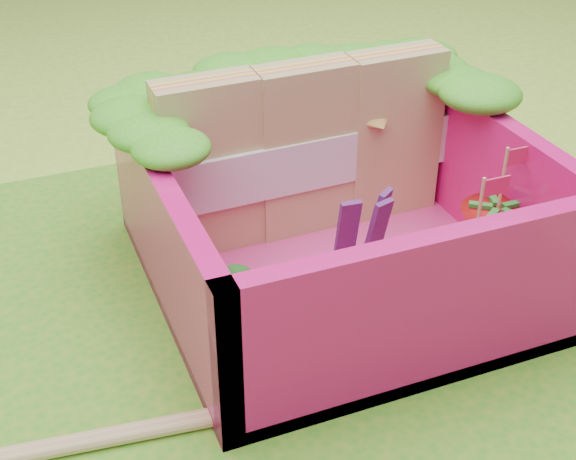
{
  "coord_description": "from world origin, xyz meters",
  "views": [
    {
      "loc": [
        -0.68,
        -2.07,
        1.76
      ],
      "look_at": [
        0.19,
        0.1,
        0.28
      ],
      "focal_mm": 50.0,
      "sensor_mm": 36.0,
      "label": 1
    }
  ],
  "objects_px": {
    "bento_box": "(338,213)",
    "strawberry_right": "(493,239)",
    "broccoli": "(230,309)",
    "strawberry_left": "(471,268)",
    "sandwich_stack": "(305,150)"
  },
  "relations": [
    {
      "from": "bento_box",
      "to": "strawberry_right",
      "type": "bearing_deg",
      "value": -24.99
    },
    {
      "from": "bento_box",
      "to": "broccoli",
      "type": "relative_size",
      "value": 4.18
    },
    {
      "from": "broccoli",
      "to": "strawberry_left",
      "type": "distance_m",
      "value": 0.85
    },
    {
      "from": "strawberry_left",
      "to": "strawberry_right",
      "type": "distance_m",
      "value": 0.19
    },
    {
      "from": "sandwich_stack",
      "to": "broccoli",
      "type": "bearing_deg",
      "value": -129.44
    },
    {
      "from": "strawberry_left",
      "to": "strawberry_right",
      "type": "xyz_separation_m",
      "value": [
        0.16,
        0.11,
        0.01
      ]
    },
    {
      "from": "sandwich_stack",
      "to": "strawberry_left",
      "type": "height_order",
      "value": "sandwich_stack"
    },
    {
      "from": "bento_box",
      "to": "broccoli",
      "type": "height_order",
      "value": "bento_box"
    },
    {
      "from": "strawberry_left",
      "to": "strawberry_right",
      "type": "height_order",
      "value": "strawberry_right"
    },
    {
      "from": "broccoli",
      "to": "strawberry_left",
      "type": "xyz_separation_m",
      "value": [
        0.84,
        -0.04,
        -0.04
      ]
    },
    {
      "from": "broccoli",
      "to": "sandwich_stack",
      "type": "bearing_deg",
      "value": 50.56
    },
    {
      "from": "broccoli",
      "to": "strawberry_left",
      "type": "relative_size",
      "value": 0.66
    },
    {
      "from": "strawberry_left",
      "to": "strawberry_right",
      "type": "relative_size",
      "value": 0.95
    },
    {
      "from": "strawberry_left",
      "to": "bento_box",
      "type": "bearing_deg",
      "value": 134.84
    },
    {
      "from": "strawberry_left",
      "to": "strawberry_right",
      "type": "bearing_deg",
      "value": 34.09
    }
  ]
}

